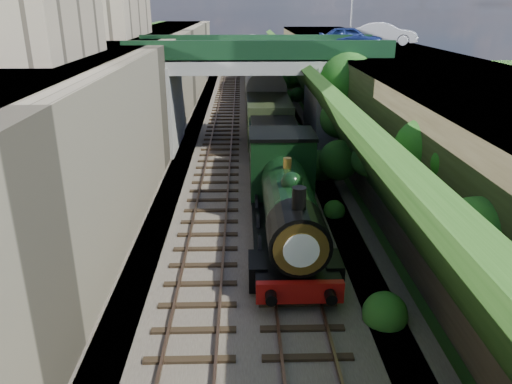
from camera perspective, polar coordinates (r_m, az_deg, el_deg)
trackbed at (r=30.40m, az=-0.56°, el=3.23°), size 10.00×90.00×0.20m
retaining_wall at (r=29.98m, az=-11.29°, el=9.29°), size 1.00×90.00×7.00m
street_plateau_left at (r=30.75m, az=-17.81°, el=8.99°), size 6.00×90.00×7.00m
street_plateau_right at (r=31.28m, az=17.30°, el=8.52°), size 8.00×90.00×6.25m
embankment_slope at (r=27.60m, az=10.12°, el=6.98°), size 4.57×90.00×6.50m
track_left at (r=30.39m, az=-4.34°, el=3.45°), size 2.50×90.00×0.20m
track_right at (r=30.41m, az=1.71°, el=3.51°), size 2.50×90.00×0.20m
road_bridge at (r=33.43m, az=0.94°, el=11.83°), size 16.00×6.40×7.25m
building_near at (r=24.70m, az=-24.26°, el=18.48°), size 4.00×8.00×4.00m
tree at (r=31.12m, az=10.57°, el=11.89°), size 3.60×3.80×6.60m
car_blue at (r=37.28m, az=10.72°, el=16.95°), size 4.72×2.44×1.53m
car_silver at (r=41.96m, az=14.48°, el=17.13°), size 5.29×3.07×1.65m
locomotive at (r=19.60m, az=3.53°, el=-1.30°), size 3.10×10.22×3.83m
tender at (r=26.63m, az=2.16°, el=4.08°), size 2.70×6.00×3.05m
coach_front at (r=38.77m, az=0.98°, el=10.02°), size 2.90×18.00×3.70m
coach_middle at (r=57.34m, az=0.13°, el=13.49°), size 2.90×18.00×3.70m
coach_rear at (r=76.02m, az=-0.31°, el=15.26°), size 2.90×18.00×3.70m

